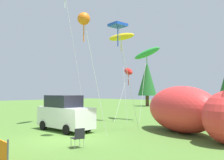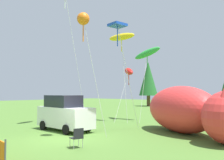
% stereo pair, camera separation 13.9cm
% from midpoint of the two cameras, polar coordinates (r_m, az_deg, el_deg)
% --- Properties ---
extents(ground_plane, '(120.00, 120.00, 0.00)m').
position_cam_midpoint_polar(ground_plane, '(13.98, -11.19, -13.16)').
color(ground_plane, '#4C752D').
extents(parked_car, '(4.36, 2.02, 2.32)m').
position_cam_midpoint_polar(parked_car, '(16.84, -10.55, -7.54)').
color(parked_car, white).
rests_on(parked_car, ground).
extents(folding_chair, '(0.63, 0.63, 0.90)m').
position_cam_midpoint_polar(folding_chair, '(11.66, -7.59, -12.65)').
color(folding_chair, black).
rests_on(folding_chair, ground).
extents(inflatable_cat, '(8.18, 6.04, 2.92)m').
position_cam_midpoint_polar(inflatable_cat, '(15.70, 17.59, -6.97)').
color(inflatable_cat, red).
rests_on(inflatable_cat, ground).
extents(kite_yellow_hero, '(2.82, 1.19, 7.72)m').
position_cam_midpoint_polar(kite_yellow_hero, '(22.43, 2.35, 9.75)').
color(kite_yellow_hero, silver).
rests_on(kite_yellow_hero, ground).
extents(kite_green_fish, '(2.74, 2.76, 6.79)m').
position_cam_midpoint_polar(kite_green_fish, '(22.97, 8.22, 6.05)').
color(kite_green_fish, silver).
rests_on(kite_green_fish, ground).
extents(kite_red_lizard, '(1.93, 3.72, 5.05)m').
position_cam_midpoint_polar(kite_red_lizard, '(23.56, 4.01, 1.95)').
color(kite_red_lizard, silver).
rests_on(kite_red_lizard, ground).
extents(kite_blue_box, '(1.05, 3.36, 6.70)m').
position_cam_midpoint_polar(kite_blue_box, '(15.52, 1.60, 11.97)').
color(kite_blue_box, silver).
rests_on(kite_blue_box, ground).
extents(kite_orange_flower, '(1.18, 1.44, 7.01)m').
position_cam_midpoint_polar(kite_orange_flower, '(14.49, -6.28, 13.58)').
color(kite_orange_flower, silver).
rests_on(kite_orange_flower, ground).
extents(horizon_tree_east, '(3.34, 3.34, 7.96)m').
position_cam_midpoint_polar(horizon_tree_east, '(45.16, 8.39, 0.29)').
color(horizon_tree_east, brown).
rests_on(horizon_tree_east, ground).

